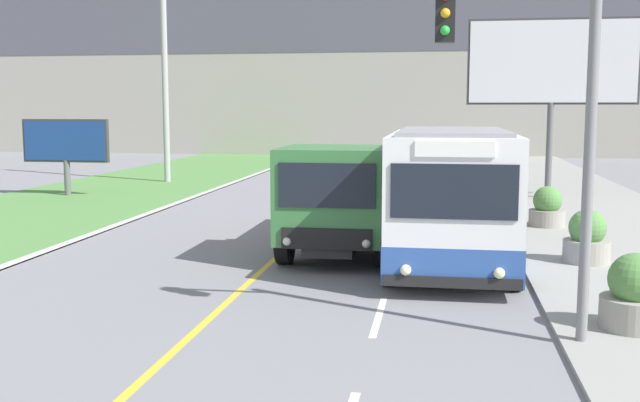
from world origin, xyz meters
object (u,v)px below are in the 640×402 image
at_px(traffic_light_mast, 543,100).
at_px(billboard_small, 66,143).
at_px(city_bus, 451,200).
at_px(planter_round_near, 635,296).
at_px(billboard_large, 552,66).
at_px(car_distant, 441,176).
at_px(utility_pole_far, 164,56).
at_px(dump_truck, 340,200).
at_px(planter_round_third, 547,209).
at_px(planter_round_second, 587,239).

height_order(traffic_light_mast, billboard_small, traffic_light_mast).
relative_size(city_bus, planter_round_near, 4.61).
xyz_separation_m(billboard_large, planter_round_near, (-1.03, -17.13, -4.37)).
relative_size(car_distant, utility_pole_far, 0.38).
bearing_deg(dump_truck, utility_pole_far, 122.77).
height_order(billboard_large, planter_round_third, billboard_large).
distance_m(traffic_light_mast, billboard_small, 22.64).
xyz_separation_m(traffic_light_mast, planter_round_second, (1.79, 5.80, -2.98)).
height_order(city_bus, traffic_light_mast, traffic_light_mast).
distance_m(car_distant, planter_round_near, 18.86).
xyz_separation_m(billboard_large, planter_round_second, (-0.80, -12.08, -4.37)).
bearing_deg(city_bus, utility_pole_far, 126.67).
bearing_deg(planter_round_third, car_distant, 109.36).
relative_size(billboard_small, planter_round_near, 2.96).
bearing_deg(utility_pole_far, car_distant, -11.32).
relative_size(city_bus, billboard_small, 1.56).
distance_m(dump_truck, billboard_small, 15.78).
distance_m(dump_truck, planter_round_second, 5.55).
relative_size(dump_truck, car_distant, 1.55).
bearing_deg(utility_pole_far, billboard_small, -108.52).
xyz_separation_m(dump_truck, planter_round_third, (5.33, 4.80, -0.73)).
distance_m(traffic_light_mast, planter_round_second, 6.76).
height_order(planter_round_second, planter_round_third, planter_round_second).
bearing_deg(planter_round_near, traffic_light_mast, -154.70).
relative_size(planter_round_second, planter_round_third, 1.02).
bearing_deg(car_distant, traffic_light_mast, -85.97).
xyz_separation_m(city_bus, planter_round_second, (2.97, 1.00, -0.92)).
relative_size(car_distant, planter_round_near, 3.64).
distance_m(billboard_large, planter_round_near, 17.71).
distance_m(utility_pole_far, billboard_large, 16.99).
distance_m(car_distant, utility_pole_far, 13.75).
relative_size(car_distant, billboard_large, 0.64).
bearing_deg(planter_round_third, billboard_large, 82.17).
distance_m(billboard_small, planter_round_near, 23.26).
bearing_deg(car_distant, utility_pole_far, 168.68).
xyz_separation_m(city_bus, planter_round_near, (2.74, -4.05, -0.92)).
relative_size(utility_pole_far, planter_round_near, 9.67).
xyz_separation_m(traffic_light_mast, planter_round_near, (1.57, 0.74, -2.97)).
bearing_deg(car_distant, planter_round_third, -70.64).
bearing_deg(traffic_light_mast, car_distant, 94.03).
bearing_deg(traffic_light_mast, city_bus, 103.76).
distance_m(dump_truck, utility_pole_far, 19.35).
bearing_deg(billboard_small, billboard_large, 5.46).
distance_m(traffic_light_mast, planter_round_third, 11.37).
height_order(city_bus, billboard_small, city_bus).
bearing_deg(billboard_large, dump_truck, -118.04).
bearing_deg(planter_round_second, car_distant, 103.09).
relative_size(city_bus, billboard_large, 0.81).
relative_size(car_distant, planter_round_third, 3.74).
bearing_deg(planter_round_second, city_bus, -161.33).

